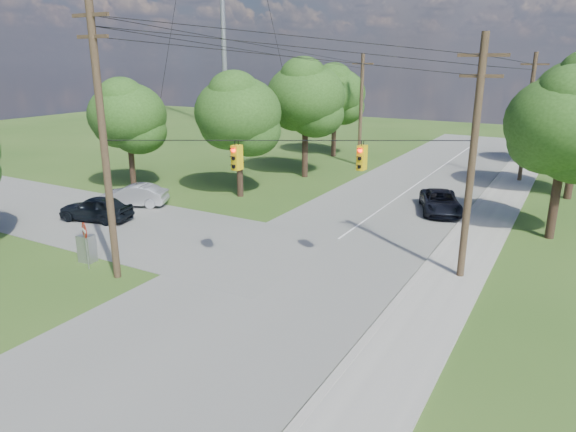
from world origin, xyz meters
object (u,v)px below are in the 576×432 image
Objects in this scene: pole_north_w at (361,109)px; car_cross_silver at (134,195)px; do_not_enter_sign at (85,235)px; pole_ne at (472,158)px; pole_north_e at (528,117)px; pole_sw at (103,140)px; control_cabinet at (87,248)px; car_cross_dark at (96,208)px; car_main_north at (440,202)px.

pole_north_w is 2.26× the size of car_cross_silver.
car_cross_silver is 1.93× the size of do_not_enter_sign.
pole_ne is 1.05× the size of pole_north_e.
pole_sw reaches higher than control_cabinet.
pole_ne is at bearing -90.00° from pole_north_e.
car_cross_dark is at bearing 161.08° from do_not_enter_sign.
pole_north_e is at bearing 52.93° from control_cabinet.
pole_sw is 21.00m from car_main_north.
pole_sw is 2.68× the size of car_cross_dark.
car_cross_dark is (-21.13, -24.21, -4.33)m from pole_north_e.
pole_north_e reaches higher than car_cross_silver.
pole_north_e is 13.90m from pole_north_w.
car_main_north is 2.16× the size of do_not_enter_sign.
pole_north_e is (13.50, 29.60, -1.10)m from pole_sw.
car_main_north is at bearing 111.38° from car_cross_dark.
car_cross_silver is at bearing 176.55° from pole_ne.
pole_north_w is 25.63m from car_cross_dark.
pole_sw is 32.55m from pole_north_e.
pole_ne reaches higher than pole_north_e.
pole_north_w is 2.02× the size of car_main_north.
pole_ne is 4.58× the size of do_not_enter_sign.
pole_north_w is 22.50m from car_cross_silver.
pole_north_w is at bearing 150.28° from car_cross_dark.
pole_sw reaches higher than do_not_enter_sign.
pole_sw is at bearing 17.59° from car_cross_silver.
pole_sw is 29.62m from pole_north_w.
do_not_enter_sign is (5.75, -5.42, 0.88)m from car_cross_dark.
pole_north_w is 29.86m from do_not_enter_sign.
pole_north_e is at bearing 65.48° from pole_sw.
pole_ne is at bearing 15.48° from control_cabinet.
pole_north_w is 16.57m from car_main_north.
car_cross_dark is at bearing -174.04° from pole_ne.
pole_north_w is at bearing 110.61° from car_main_north.
car_cross_dark reaches higher than control_cabinet.
car_cross_silver is (-21.57, 1.30, -4.71)m from pole_ne.
pole_north_w reaches higher than car_cross_dark.
pole_ne reaches higher than car_cross_silver.
car_main_north is at bearing 108.84° from pole_ne.
pole_north_w reaches higher than car_cross_silver.
do_not_enter_sign is (0.79, -0.63, 1.00)m from control_cabinet.
pole_sw is at bearing -114.52° from pole_north_e.
do_not_enter_sign is (-15.38, -29.63, -3.45)m from pole_north_e.
car_main_north is (-3.40, -12.03, -4.41)m from pole_north_e.
pole_north_w is at bearing 180.00° from pole_north_e.
control_cabinet is at bearing 32.82° from car_cross_dark.
car_cross_dark reaches higher than car_main_north.
do_not_enter_sign reaches higher than car_cross_dark.
pole_sw is 15.51m from pole_ne.
car_main_north is at bearing -48.89° from pole_north_w.
car_main_north is at bearing 80.16° from do_not_enter_sign.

